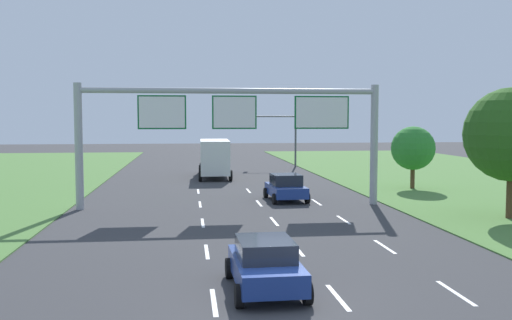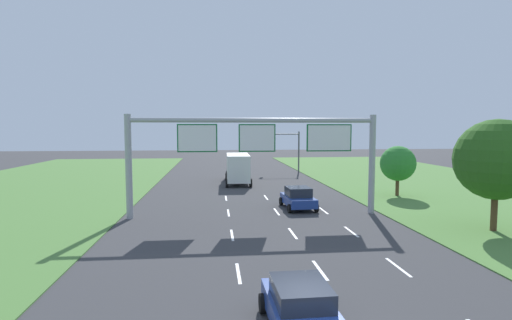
{
  "view_description": "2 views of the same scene",
  "coord_description": "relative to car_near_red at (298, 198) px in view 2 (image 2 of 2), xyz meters",
  "views": [
    {
      "loc": [
        -2.42,
        -15.39,
        5.05
      ],
      "look_at": [
        1.28,
        15.6,
        2.77
      ],
      "focal_mm": 40.0,
      "sensor_mm": 36.0,
      "label": 1
    },
    {
      "loc": [
        -2.7,
        -10.27,
        6.07
      ],
      "look_at": [
        0.47,
        20.13,
        3.62
      ],
      "focal_mm": 28.0,
      "sensor_mm": 36.0,
      "label": 2
    }
  ],
  "objects": [
    {
      "name": "car_near_red",
      "position": [
        0.0,
        0.0,
        0.0
      ],
      "size": [
        2.37,
        4.03,
        1.64
      ],
      "rotation": [
        0.0,
        0.0,
        0.05
      ],
      "color": "navy",
      "rests_on": "ground_plane"
    },
    {
      "name": "lane_dashes_slip",
      "position": [
        1.71,
        -15.95,
        -0.82
      ],
      "size": [
        0.14,
        44.4,
        0.01
      ],
      "color": "white",
      "rests_on": "ground_plane"
    },
    {
      "name": "roadside_tree_far",
      "position": [
        9.96,
        4.54,
        2.11
      ],
      "size": [
        3.11,
        3.11,
        4.49
      ],
      "color": "#513823",
      "rests_on": "ground_plane"
    },
    {
      "name": "traffic_light_mast",
      "position": [
        3.26,
        24.2,
        3.05
      ],
      "size": [
        4.76,
        0.49,
        5.6
      ],
      "color": "#47494F",
      "rests_on": "ground_plane"
    },
    {
      "name": "lane_dashes_inner_left",
      "position": [
        -5.29,
        -15.95,
        -0.82
      ],
      "size": [
        0.14,
        44.4,
        0.01
      ],
      "color": "white",
      "rests_on": "ground_plane"
    },
    {
      "name": "car_lead_silver",
      "position": [
        -3.73,
        -18.03,
        -0.04
      ],
      "size": [
        2.16,
        4.01,
        1.52
      ],
      "rotation": [
        0.0,
        0.0,
        0.02
      ],
      "color": "navy",
      "rests_on": "ground_plane"
    },
    {
      "name": "roadside_tree_mid",
      "position": [
        10.03,
        -7.76,
        3.43
      ],
      "size": [
        4.7,
        4.7,
        6.61
      ],
      "color": "#513823",
      "rests_on": "ground_plane"
    },
    {
      "name": "box_truck",
      "position": [
        -3.72,
        14.69,
        0.93
      ],
      "size": [
        2.83,
        8.61,
        3.22
      ],
      "rotation": [
        0.0,
        0.0,
        -0.02
      ],
      "color": "silver",
      "rests_on": "ground_plane"
    },
    {
      "name": "sign_gantry",
      "position": [
        -3.28,
        -2.09,
        4.1
      ],
      "size": [
        17.24,
        0.44,
        7.0
      ],
      "color": "#9EA0A5",
      "rests_on": "ground_plane"
    },
    {
      "name": "lane_dashes_inner_right",
      "position": [
        -1.79,
        -15.95,
        -0.82
      ],
      "size": [
        0.14,
        44.4,
        0.01
      ],
      "color": "white",
      "rests_on": "ground_plane"
    }
  ]
}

